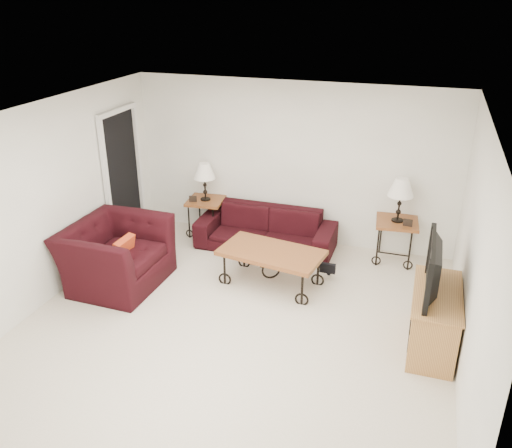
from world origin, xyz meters
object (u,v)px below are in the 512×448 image
Objects in this scene: lamp_right at (400,200)px; coffee_table at (271,268)px; lamp_left at (205,182)px; television at (440,268)px; sofa at (266,230)px; tv_stand at (434,319)px; armchair at (116,255)px; side_table_left at (206,217)px; side_table_right at (395,241)px; backpack at (329,262)px.

lamp_right is 0.48× the size of coffee_table.
lamp_left is 4.06m from television.
television is at bearing -74.08° from lamp_right.
tv_stand is (2.50, -1.78, 0.04)m from sofa.
tv_stand is (4.11, -0.13, -0.08)m from armchair.
sofa is at bearing -9.56° from side_table_left.
television is at bearing -35.66° from sofa.
tv_stand is at bearing 90.00° from television.
sofa is 1.12m from coffee_table.
side_table_left is (-1.07, 0.18, -0.00)m from sofa.
sofa is 2.04× the size of television.
lamp_left is at bearing 170.44° from sofa.
side_table_right is (1.92, 0.18, 0.01)m from sofa.
side_table_left is 1.91m from armchair.
coffee_table is 2.33m from television.
lamp_left is at bearing 180.00° from lamp_right.
lamp_right is 0.49× the size of armchair.
television is (3.55, -1.96, 0.08)m from lamp_left.
sofa is 1.24m from lamp_left.
lamp_left reaches higher than sofa.
sofa is at bearing 155.19° from backpack.
television is (0.56, -1.96, 0.67)m from side_table_right.
lamp_right is 2.08m from coffee_table.
backpack is (2.17, -0.74, -0.09)m from side_table_left.
lamp_right is 0.56× the size of tv_stand.
sofa is at bearing -174.66° from side_table_right.
lamp_left is 1.97m from armchair.
television is at bearing -39.49° from backpack.
sofa is 1.60× the size of armchair.
television is at bearing -90.28° from armchair.
lamp_right is (0.00, 0.00, 0.64)m from side_table_right.
backpack is (-0.82, -0.74, -0.75)m from lamp_right.
side_table_right is at bearing 5.34° from sofa.
coffee_table is 1.31× the size of television.
side_table_left is 0.53× the size of tv_stand.
coffee_table is at bearing -39.75° from side_table_left.
armchair is 2.92m from backpack.
coffee_table is at bearing -109.58° from television.
lamp_left is 0.46× the size of armchair.
lamp_right reaches higher than coffee_table.
lamp_right is at bearing 106.46° from tv_stand.
armchair reaches higher than side_table_right.
side_table_left is 0.94× the size of lamp_right.
sofa is 1.83× the size of tv_stand.
armchair reaches higher than coffee_table.
side_table_left reaches higher than coffee_table.
tv_stand is (0.58, -1.96, 0.02)m from side_table_right.
side_table_right is 3.05m from lamp_left.
side_table_right is at bearing 38.70° from coffee_table.
tv_stand is (0.58, -1.96, -0.62)m from lamp_right.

